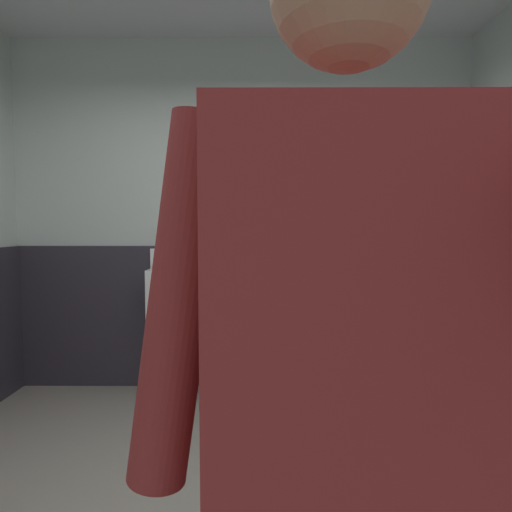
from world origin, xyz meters
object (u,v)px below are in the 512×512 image
object	(u,v)px
urinal_left	(173,296)
soap_dispenser	(428,224)
person	(345,411)
urinal_middle	(267,296)

from	to	relation	value
urinal_left	soap_dispenser	distance (m)	2.13
urinal_left	soap_dispenser	bearing A→B (deg)	3.34
person	soap_dispenser	world-z (taller)	person
urinal_middle	soap_dispenser	size ratio (longest dim) A/B	6.89
urinal_left	urinal_middle	bearing A→B (deg)	0.00
urinal_left	soap_dispenser	world-z (taller)	soap_dispenser
soap_dispenser	urinal_middle	bearing A→B (deg)	-174.74
urinal_middle	person	xyz separation A→B (m)	(0.06, -2.83, 0.28)
person	urinal_middle	bearing A→B (deg)	91.18
person	soap_dispenser	size ratio (longest dim) A/B	9.93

